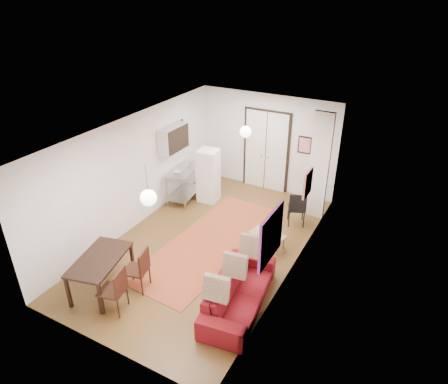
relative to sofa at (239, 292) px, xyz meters
The scene contains 27 objects.
floor 2.19m from the sofa, 136.92° to the left, with size 7.00×7.00×0.00m, color brown.
ceiling 3.36m from the sofa, 136.92° to the left, with size 4.20×7.00×0.02m, color silver.
wall_back 5.34m from the sofa, 107.64° to the left, with size 4.20×0.02×2.90m, color white.
wall_front 2.80m from the sofa, 128.09° to the right, with size 4.20×0.02×2.90m, color white.
wall_left 4.12m from the sofa, 158.10° to the left, with size 0.02×7.00×2.90m, color white.
wall_right 1.92m from the sofa, 70.76° to the left, with size 0.02×7.00×2.90m, color white.
double_doors 5.25m from the sofa, 107.79° to the left, with size 1.44×0.06×2.50m, color silver.
stub_partition 4.19m from the sofa, 86.21° to the left, with size 0.50×0.10×2.90m, color white.
wall_cabinet 4.86m from the sofa, 139.61° to the left, with size 0.35×1.00×0.70m, color silver.
painting_popart 1.42m from the sofa, 25.09° to the left, with size 0.05×1.00×1.00m, color red.
painting_abstract 2.75m from the sofa, 77.83° to the left, with size 0.05×0.50×0.60m, color #F8E7CF.
poster_back 5.13m from the sofa, 95.00° to the left, with size 0.40×0.03×0.50m, color red.
print_left 5.30m from the sofa, 136.39° to the left, with size 0.03×0.44×0.54m, color #A57844.
pendant_back 4.28m from the sofa, 114.46° to the left, with size 0.30×0.30×0.80m.
pendant_front 2.54m from the sofa, 161.83° to the right, with size 0.30×0.30×0.80m.
kilim_rug 2.24m from the sofa, 134.92° to the left, with size 1.69×4.51×0.01m, color #B04E2C.
sofa is the anchor object (origin of this frame).
coffee_table 2.09m from the sofa, 97.74° to the left, with size 0.88×0.59×0.36m.
potted_plant 2.09m from the sofa, 95.01° to the left, with size 0.32×0.27×0.35m, color #2F6A30.
kitchen_counter 4.60m from the sofa, 136.52° to the left, with size 0.79×1.32×0.96m.
bowl 4.44m from the sofa, 139.36° to the left, with size 0.22×0.22×0.06m, color silver.
soap_bottle 4.82m from the sofa, 134.34° to the left, with size 0.09×0.09×0.20m, color teal.
fridge 4.39m from the sofa, 128.07° to the left, with size 0.55×0.55×1.55m, color white.
dining_table 2.85m from the sofa, 161.43° to the right, with size 1.10×1.54×0.77m.
dining_chair_near 2.14m from the sofa, 167.68° to the right, with size 0.55×0.69×0.96m.
dining_chair_far 2.39m from the sofa, 150.96° to the right, with size 0.55×0.69×0.96m.
black_side_chair 3.49m from the sofa, 90.46° to the left, with size 0.57×0.59×0.95m.
Camera 1 is at (4.14, -6.84, 5.66)m, focal length 32.00 mm.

